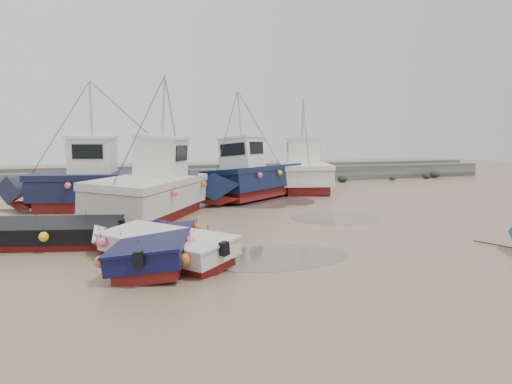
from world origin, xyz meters
TOP-DOWN VIEW (x-y plane):
  - ground at (0.00, 0.00)m, footprint 120.00×120.00m
  - seawall at (0.05, 21.99)m, footprint 60.00×4.92m
  - puddle_a at (-1.97, -2.04)m, footprint 4.83×4.83m
  - puddle_b at (3.56, 3.61)m, footprint 3.85×3.85m
  - puddle_c at (-8.90, 4.16)m, footprint 4.09×4.09m
  - puddle_d at (3.04, 10.51)m, footprint 6.03×6.03m
  - dinghy_0 at (-5.22, -1.18)m, footprint 4.02×6.12m
  - dinghy_1 at (-5.22, -1.39)m, footprint 3.54×6.43m
  - dinghy_4 at (-8.30, 2.06)m, footprint 6.47×3.15m
  - cabin_boat_0 at (-5.56, 10.22)m, footprint 11.14×5.50m
  - cabin_boat_1 at (-3.72, 6.66)m, footprint 7.15×9.79m
  - cabin_boat_2 at (2.72, 11.50)m, footprint 9.39×7.53m
  - cabin_boat_3 at (8.27, 15.22)m, footprint 6.28×10.34m
  - person at (-5.06, 8.45)m, footprint 0.70×0.50m

SIDE VIEW (x-z plane):
  - ground at x=0.00m, z-range 0.00..0.00m
  - person at x=-5.06m, z-range -0.89..0.89m
  - puddle_a at x=-1.97m, z-range 0.00..0.01m
  - puddle_b at x=3.56m, z-range 0.00..0.01m
  - puddle_c at x=-8.90m, z-range 0.00..0.01m
  - puddle_d at x=3.04m, z-range 0.00..0.01m
  - dinghy_0 at x=-5.22m, z-range -0.18..1.25m
  - dinghy_1 at x=-5.22m, z-range -0.18..1.25m
  - dinghy_4 at x=-8.30m, z-range -0.17..1.25m
  - seawall at x=0.05m, z-range -0.12..1.38m
  - cabin_boat_0 at x=-5.56m, z-range -1.81..4.41m
  - cabin_boat_1 at x=-3.72m, z-range -1.80..4.42m
  - cabin_boat_2 at x=2.72m, z-range -1.79..4.43m
  - cabin_boat_3 at x=8.27m, z-range -1.79..4.43m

